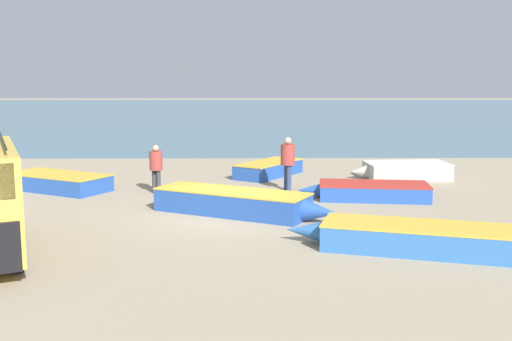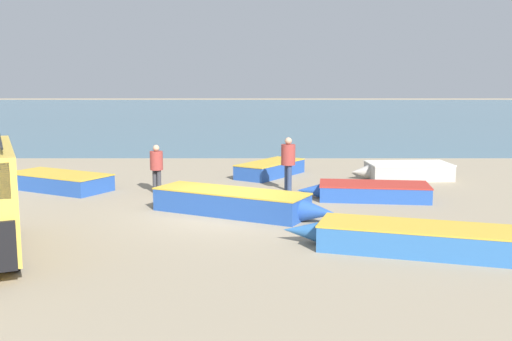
{
  "view_description": "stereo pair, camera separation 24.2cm",
  "coord_description": "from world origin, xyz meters",
  "px_view_note": "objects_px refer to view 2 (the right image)",
  "views": [
    {
      "loc": [
        0.51,
        -16.3,
        3.76
      ],
      "look_at": [
        0.75,
        1.65,
        1.0
      ],
      "focal_mm": 42.0,
      "sensor_mm": 36.0,
      "label": 1
    },
    {
      "loc": [
        0.76,
        -16.31,
        3.76
      ],
      "look_at": [
        0.75,
        1.65,
        1.0
      ],
      "focal_mm": 42.0,
      "sensor_mm": 36.0,
      "label": 2
    }
  ],
  "objects_px": {
    "fisherman_1": "(289,159)",
    "fisherman_0": "(157,164)",
    "fishing_rowboat_4": "(238,203)",
    "fishing_rowboat_5": "(406,171)",
    "fishing_rowboat_0": "(371,191)",
    "fishing_rowboat_1": "(408,238)",
    "fishing_rowboat_2": "(272,168)",
    "fishing_rowboat_3": "(57,181)"
  },
  "relations": [
    {
      "from": "fishing_rowboat_0",
      "to": "fishing_rowboat_5",
      "type": "distance_m",
      "value": 4.37
    },
    {
      "from": "fishing_rowboat_5",
      "to": "fisherman_0",
      "type": "xyz_separation_m",
      "value": [
        -8.95,
        -2.83,
        0.66
      ]
    },
    {
      "from": "fishing_rowboat_4",
      "to": "fishing_rowboat_1",
      "type": "bearing_deg",
      "value": -16.19
    },
    {
      "from": "fishing_rowboat_0",
      "to": "fishing_rowboat_2",
      "type": "height_order",
      "value": "fishing_rowboat_2"
    },
    {
      "from": "fishing_rowboat_5",
      "to": "fishing_rowboat_3",
      "type": "bearing_deg",
      "value": 5.9
    },
    {
      "from": "fishing_rowboat_5",
      "to": "fishing_rowboat_4",
      "type": "bearing_deg",
      "value": 40.02
    },
    {
      "from": "fishing_rowboat_0",
      "to": "fishing_rowboat_1",
      "type": "relative_size",
      "value": 0.82
    },
    {
      "from": "fishing_rowboat_3",
      "to": "fishing_rowboat_4",
      "type": "height_order",
      "value": "fishing_rowboat_4"
    },
    {
      "from": "fishing_rowboat_2",
      "to": "fishing_rowboat_0",
      "type": "bearing_deg",
      "value": -113.65
    },
    {
      "from": "fishing_rowboat_4",
      "to": "fisherman_1",
      "type": "xyz_separation_m",
      "value": [
        1.61,
        3.59,
        0.75
      ]
    },
    {
      "from": "fishing_rowboat_3",
      "to": "fishing_rowboat_4",
      "type": "distance_m",
      "value": 7.37
    },
    {
      "from": "fishing_rowboat_3",
      "to": "fisherman_1",
      "type": "distance_m",
      "value": 7.97
    },
    {
      "from": "fishing_rowboat_4",
      "to": "fishing_rowboat_5",
      "type": "xyz_separation_m",
      "value": [
        6.19,
        5.96,
        -0.02
      ]
    },
    {
      "from": "fishing_rowboat_5",
      "to": "fisherman_0",
      "type": "relative_size",
      "value": 2.34
    },
    {
      "from": "fishing_rowboat_1",
      "to": "fishing_rowboat_2",
      "type": "relative_size",
      "value": 1.39
    },
    {
      "from": "fishing_rowboat_0",
      "to": "fisherman_0",
      "type": "distance_m",
      "value": 7.01
    },
    {
      "from": "fisherman_0",
      "to": "fisherman_1",
      "type": "bearing_deg",
      "value": -60.8
    },
    {
      "from": "fishing_rowboat_4",
      "to": "fisherman_1",
      "type": "bearing_deg",
      "value": 92.89
    },
    {
      "from": "fishing_rowboat_0",
      "to": "fishing_rowboat_1",
      "type": "height_order",
      "value": "fishing_rowboat_1"
    },
    {
      "from": "fishing_rowboat_3",
      "to": "fishing_rowboat_4",
      "type": "xyz_separation_m",
      "value": [
        6.32,
        -3.8,
        0.05
      ]
    },
    {
      "from": "fishing_rowboat_1",
      "to": "fisherman_1",
      "type": "xyz_separation_m",
      "value": [
        -2.25,
        7.23,
        0.79
      ]
    },
    {
      "from": "fishing_rowboat_1",
      "to": "fishing_rowboat_2",
      "type": "height_order",
      "value": "fishing_rowboat_1"
    },
    {
      "from": "fishing_rowboat_2",
      "to": "fisherman_0",
      "type": "relative_size",
      "value": 2.3
    },
    {
      "from": "fishing_rowboat_1",
      "to": "fishing_rowboat_2",
      "type": "bearing_deg",
      "value": -58.49
    },
    {
      "from": "fishing_rowboat_2",
      "to": "fishing_rowboat_1",
      "type": "bearing_deg",
      "value": -131.65
    },
    {
      "from": "fishing_rowboat_0",
      "to": "fishing_rowboat_1",
      "type": "distance_m",
      "value": 5.76
    },
    {
      "from": "fishing_rowboat_1",
      "to": "fishing_rowboat_4",
      "type": "distance_m",
      "value": 5.31
    },
    {
      "from": "fishing_rowboat_1",
      "to": "fishing_rowboat_5",
      "type": "height_order",
      "value": "fishing_rowboat_5"
    },
    {
      "from": "fishing_rowboat_4",
      "to": "fishing_rowboat_2",
      "type": "bearing_deg",
      "value": 107.39
    },
    {
      "from": "fishing_rowboat_1",
      "to": "fisherman_0",
      "type": "xyz_separation_m",
      "value": [
        -6.63,
        6.77,
        0.67
      ]
    },
    {
      "from": "fishing_rowboat_0",
      "to": "fisherman_1",
      "type": "xyz_separation_m",
      "value": [
        -2.52,
        1.48,
        0.83
      ]
    },
    {
      "from": "fisherman_1",
      "to": "fishing_rowboat_1",
      "type": "bearing_deg",
      "value": -96.26
    },
    {
      "from": "fishing_rowboat_0",
      "to": "fisherman_1",
      "type": "bearing_deg",
      "value": -23.42
    },
    {
      "from": "fishing_rowboat_1",
      "to": "fisherman_1",
      "type": "relative_size",
      "value": 2.84
    },
    {
      "from": "fisherman_1",
      "to": "fishing_rowboat_0",
      "type": "bearing_deg",
      "value": -54.03
    },
    {
      "from": "fishing_rowboat_4",
      "to": "fishing_rowboat_0",
      "type": "bearing_deg",
      "value": 54.1
    },
    {
      "from": "fisherman_1",
      "to": "fishing_rowboat_4",
      "type": "bearing_deg",
      "value": -137.77
    },
    {
      "from": "fishing_rowboat_5",
      "to": "fisherman_1",
      "type": "relative_size",
      "value": 2.08
    },
    {
      "from": "fisherman_1",
      "to": "fisherman_0",
      "type": "bearing_deg",
      "value": 162.48
    },
    {
      "from": "fishing_rowboat_4",
      "to": "fisherman_0",
      "type": "relative_size",
      "value": 3.23
    },
    {
      "from": "fishing_rowboat_2",
      "to": "fishing_rowboat_4",
      "type": "xyz_separation_m",
      "value": [
        -1.16,
        -6.76,
        0.05
      ]
    },
    {
      "from": "fisherman_0",
      "to": "fishing_rowboat_2",
      "type": "bearing_deg",
      "value": -23.95
    }
  ]
}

